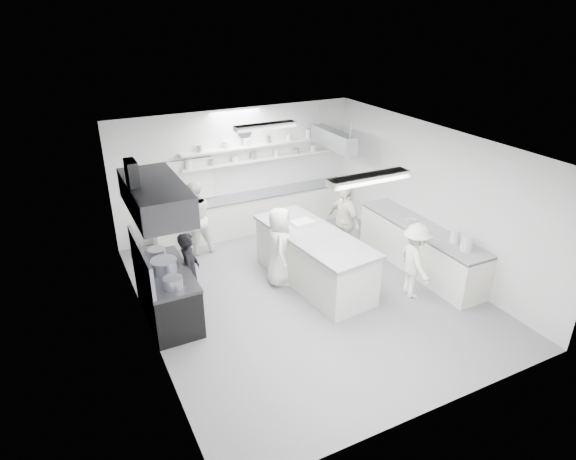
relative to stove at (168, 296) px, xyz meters
name	(u,v)px	position (x,y,z in m)	size (l,w,h in m)	color
floor	(306,293)	(2.60, -0.40, -0.46)	(6.00, 7.00, 0.02)	gray
ceiling	(308,144)	(2.60, -0.40, 2.56)	(6.00, 7.00, 0.02)	silver
wall_back	(238,171)	(2.60, 3.10, 1.05)	(6.00, 0.04, 3.00)	silver
wall_front	(439,325)	(2.60, -3.90, 1.05)	(6.00, 0.04, 3.00)	silver
wall_left	(142,258)	(-0.40, -0.40, 1.05)	(0.04, 7.00, 3.00)	silver
wall_right	(432,197)	(5.60, -0.40, 1.05)	(0.04, 7.00, 3.00)	silver
stove	(168,296)	(0.00, 0.00, 0.00)	(0.80, 1.80, 0.90)	black
exhaust_hood	(156,197)	(0.00, 0.00, 1.90)	(0.85, 2.00, 0.50)	#36363A
back_counter	(255,212)	(2.90, 2.80, 0.01)	(5.00, 0.60, 0.92)	silver
shelf_lower	(266,158)	(3.30, 2.97, 1.30)	(4.20, 0.26, 0.04)	silver
shelf_upper	(266,144)	(3.30, 2.97, 1.65)	(4.20, 0.26, 0.04)	silver
pass_through_window	(186,181)	(1.30, 3.08, 1.00)	(1.30, 0.04, 1.00)	black
wall_clock	(244,131)	(2.80, 3.06, 2.00)	(0.32, 0.32, 0.05)	white
right_counter	(420,248)	(5.25, -0.60, 0.02)	(0.74, 3.30, 0.94)	silver
pot_rack	(333,139)	(4.60, 2.00, 1.85)	(0.30, 1.60, 0.40)	#969AA2
light_fixture_front	(369,178)	(2.60, -2.20, 2.49)	(1.30, 0.25, 0.10)	silver
light_fixture_rear	(265,126)	(2.60, 1.40, 2.49)	(1.30, 0.25, 0.10)	silver
prep_island	(314,259)	(2.94, -0.09, 0.07)	(1.05, 2.81, 1.03)	silver
stove_pot	(164,267)	(0.00, 0.00, 0.59)	(0.46, 0.46, 0.27)	#969AA2
cook_stove	(190,270)	(0.49, 0.20, 0.30)	(0.55, 0.36, 1.50)	black
cook_back	(195,218)	(1.21, 2.24, 0.40)	(0.83, 0.65, 1.71)	silver
cook_island_left	(280,246)	(2.33, 0.21, 0.37)	(0.80, 0.52, 1.63)	silver
cook_island_right	(344,221)	(4.08, 0.60, 0.40)	(1.00, 0.42, 1.71)	silver
cook_right	(415,261)	(4.42, -1.39, 0.30)	(0.97, 0.56, 1.51)	silver
bowl_island_a	(307,225)	(3.04, 0.38, 0.62)	(0.26, 0.26, 0.06)	#969AA2
bowl_island_b	(337,242)	(3.17, -0.58, 0.62)	(0.20, 0.20, 0.06)	silver
bowl_right	(411,221)	(5.22, -0.25, 0.52)	(0.22, 0.22, 0.05)	silver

